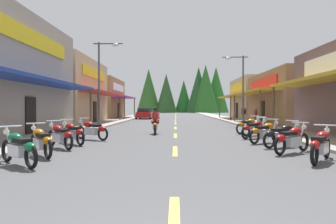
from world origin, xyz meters
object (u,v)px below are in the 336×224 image
(streetlamp_right, at_px, (239,80))
(motorcycle_parked_left_2, at_px, (60,135))
(motorcycle_parked_left_0, at_px, (19,147))
(motorcycle_parked_right_2, at_px, (283,135))
(motorcycle_parked_left_4, at_px, (92,130))
(motorcycle_parked_right_0, at_px, (321,145))
(streetlamp_left, at_px, (103,72))
(motorcycle_parked_right_5, at_px, (255,127))
(parked_car_curbside, at_px, (145,114))
(motorcycle_parked_right_6, at_px, (249,125))
(motorcycle_parked_left_1, at_px, (41,141))
(motorcycle_parked_right_1, at_px, (292,139))
(pedestrian_browsing, at_px, (244,113))
(motorcycle_parked_right_4, at_px, (255,129))
(motorcycle_parked_right_3, at_px, (265,132))
(rider_cruising_lead, at_px, (155,123))
(motorcycle_parked_left_3, at_px, (72,133))
(pedestrian_by_shop, at_px, (256,114))

(streetlamp_right, xyz_separation_m, motorcycle_parked_left_2, (-9.66, -14.10, -3.36))
(motorcycle_parked_left_0, bearing_deg, motorcycle_parked_left_2, -47.04)
(motorcycle_parked_right_2, distance_m, motorcycle_parked_left_4, 8.46)
(streetlamp_right, bearing_deg, motorcycle_parked_left_2, -124.40)
(motorcycle_parked_right_0, bearing_deg, motorcycle_parked_left_4, 92.94)
(streetlamp_left, distance_m, motorcycle_parked_left_2, 11.56)
(motorcycle_parked_right_5, height_order, parked_car_curbside, parked_car_curbside)
(streetlamp_left, distance_m, motorcycle_parked_right_5, 11.79)
(motorcycle_parked_right_5, distance_m, motorcycle_parked_right_6, 1.33)
(motorcycle_parked_left_1, bearing_deg, motorcycle_parked_left_0, 143.44)
(streetlamp_left, bearing_deg, motorcycle_parked_right_5, -30.45)
(motorcycle_parked_right_1, bearing_deg, streetlamp_right, 44.95)
(motorcycle_parked_right_2, relative_size, motorcycle_parked_left_2, 1.20)
(motorcycle_parked_right_5, bearing_deg, motorcycle_parked_left_1, -178.26)
(motorcycle_parked_right_5, xyz_separation_m, motorcycle_parked_left_4, (-8.28, -2.30, 0.00))
(motorcycle_parked_left_2, distance_m, parked_car_curbside, 28.57)
(motorcycle_parked_left_0, xyz_separation_m, pedestrian_browsing, (10.47, 20.06, 0.48))
(motorcycle_parked_right_2, bearing_deg, motorcycle_parked_right_4, 63.03)
(motorcycle_parked_right_3, distance_m, motorcycle_parked_right_5, 3.41)
(motorcycle_parked_right_1, height_order, pedestrian_browsing, pedestrian_browsing)
(motorcycle_parked_right_4, relative_size, pedestrian_browsing, 1.04)
(motorcycle_parked_right_4, xyz_separation_m, motorcycle_parked_right_5, (0.37, 1.45, 0.00))
(streetlamp_right, bearing_deg, motorcycle_parked_left_0, -118.50)
(streetlamp_right, bearing_deg, pedestrian_browsing, 69.06)
(streetlamp_left, bearing_deg, motorcycle_parked_right_4, -37.51)
(parked_car_curbside, bearing_deg, motorcycle_parked_right_5, -157.71)
(streetlamp_right, bearing_deg, rider_cruising_lead, -129.48)
(motorcycle_parked_left_0, bearing_deg, pedestrian_browsing, -77.97)
(motorcycle_parked_left_1, distance_m, motorcycle_parked_left_2, 1.81)
(motorcycle_parked_right_1, relative_size, motorcycle_parked_right_4, 0.99)
(streetlamp_left, relative_size, motorcycle_parked_right_1, 3.71)
(motorcycle_parked_left_4, bearing_deg, motorcycle_parked_right_4, -142.53)
(motorcycle_parked_left_2, bearing_deg, motorcycle_parked_right_0, -152.11)
(streetlamp_right, bearing_deg, motorcycle_parked_left_4, -129.72)
(motorcycle_parked_right_2, relative_size, motorcycle_parked_right_4, 1.10)
(streetlamp_left, bearing_deg, pedestrian_browsing, 26.49)
(streetlamp_left, height_order, motorcycle_parked_left_3, streetlamp_left)
(motorcycle_parked_left_1, relative_size, motorcycle_parked_left_4, 0.90)
(motorcycle_parked_left_0, bearing_deg, streetlamp_right, -78.91)
(motorcycle_parked_left_4, relative_size, parked_car_curbside, 0.43)
(motorcycle_parked_left_1, distance_m, motorcycle_parked_left_4, 4.76)
(streetlamp_left, relative_size, streetlamp_right, 1.09)
(streetlamp_right, relative_size, pedestrian_by_shop, 3.68)
(motorcycle_parked_right_0, distance_m, motorcycle_parked_left_2, 8.84)
(motorcycle_parked_left_3, relative_size, rider_cruising_lead, 0.75)
(motorcycle_parked_left_1, distance_m, pedestrian_by_shop, 20.17)
(rider_cruising_lead, bearing_deg, motorcycle_parked_left_2, 150.46)
(motorcycle_parked_left_0, bearing_deg, motorcycle_parked_left_3, -48.41)
(motorcycle_parked_left_2, xyz_separation_m, motorcycle_parked_left_4, (0.38, 2.94, 0.00))
(motorcycle_parked_right_0, bearing_deg, pedestrian_by_shop, 28.19)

